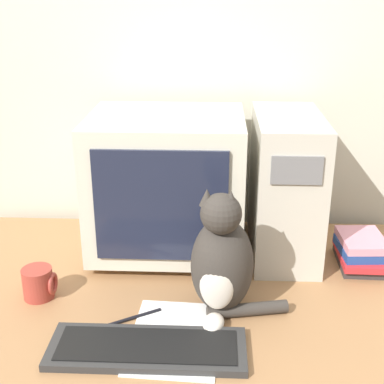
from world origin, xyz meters
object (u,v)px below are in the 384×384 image
Objects in this scene: crt_monitor at (167,184)px; pen at (132,318)px; mug at (39,283)px; computer_tower at (285,186)px; keyboard at (147,348)px; cat at (222,262)px; book_stack at (360,251)px.

crt_monitor is 3.20× the size of pen.
crt_monitor reaches higher than mug.
computer_tower is at bearing 2.38° from crt_monitor.
computer_tower reaches higher than mug.
crt_monitor reaches higher than keyboard.
computer_tower is 0.61m from pen.
cat is 1.72× the size of book_stack.
book_stack is at bearing -21.06° from computer_tower.
pen is at bearing -98.84° from crt_monitor.
pen is (-0.05, 0.12, -0.01)m from keyboard.
mug is (-0.49, 0.04, -0.10)m from cat.
computer_tower is 0.40m from cat.
crt_monitor reaches higher than cat.
cat is at bearing -148.44° from book_stack.
cat is (-0.19, -0.34, -0.08)m from computer_tower.
mug is (-0.32, 0.22, 0.03)m from keyboard.
book_stack reaches higher than keyboard.
keyboard is 0.14m from pen.
book_stack is (0.42, 0.26, -0.10)m from cat.
cat is 0.50m from mug.
crt_monitor is at bearing 173.04° from book_stack.
book_stack is at bearing -6.96° from crt_monitor.
crt_monitor is 0.36m from computer_tower.
mug is (-0.26, 0.09, 0.04)m from pen.
keyboard is at bearing -34.28° from mug.
keyboard is 0.39m from mug.
crt_monitor is 0.55m from keyboard.
keyboard is 3.21× the size of pen.
cat is 0.27m from pen.
keyboard is 5.22× the size of mug.
computer_tower reaches higher than keyboard.
computer_tower is at bearing 72.27° from cat.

